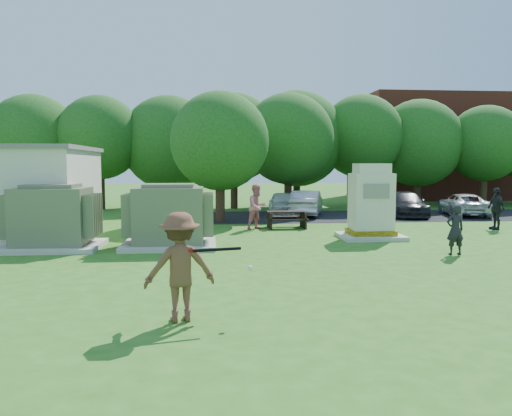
{
  "coord_description": "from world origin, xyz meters",
  "views": [
    {
      "loc": [
        -1.46,
        -11.88,
        2.7
      ],
      "look_at": [
        0.0,
        4.0,
        1.3
      ],
      "focal_mm": 35.0,
      "sensor_mm": 36.0,
      "label": 1
    }
  ],
  "objects": [
    {
      "name": "ground",
      "position": [
        0.0,
        0.0,
        0.0
      ],
      "size": [
        120.0,
        120.0,
        0.0
      ],
      "primitive_type": "plane",
      "color": "#2D6619",
      "rests_on": "ground"
    },
    {
      "name": "tree_row",
      "position": [
        1.75,
        18.5,
        4.15
      ],
      "size": [
        41.3,
        13.3,
        7.3
      ],
      "color": "#47301E",
      "rests_on": "ground"
    },
    {
      "name": "person_at_picnic",
      "position": [
        0.48,
        8.65,
        0.94
      ],
      "size": [
        1.16,
        1.1,
        1.88
      ],
      "primitive_type": "imported",
      "rotation": [
        0.0,
        0.0,
        0.57
      ],
      "color": "#D36F7E",
      "rests_on": "ground"
    },
    {
      "name": "batter",
      "position": [
        -1.99,
        -3.37,
        0.94
      ],
      "size": [
        1.34,
        0.94,
        1.89
      ],
      "primitive_type": "imported",
      "rotation": [
        0.0,
        0.0,
        3.35
      ],
      "color": "brown",
      "rests_on": "ground"
    },
    {
      "name": "transformer_left",
      "position": [
        -6.5,
        4.5,
        0.97
      ],
      "size": [
        3.0,
        2.4,
        2.07
      ],
      "color": "beige",
      "rests_on": "ground"
    },
    {
      "name": "car_dark",
      "position": [
        8.68,
        13.25,
        0.63
      ],
      "size": [
        2.43,
        4.56,
        1.26
      ],
      "primitive_type": "imported",
      "rotation": [
        0.0,
        0.0,
        -0.16
      ],
      "color": "black",
      "rests_on": "ground"
    },
    {
      "name": "picnic_table",
      "position": [
        1.76,
        8.99,
        0.45
      ],
      "size": [
        1.68,
        1.26,
        0.72
      ],
      "color": "black",
      "rests_on": "ground"
    },
    {
      "name": "generator_cabinet",
      "position": [
        4.36,
        5.7,
        1.19
      ],
      "size": [
        2.24,
        1.83,
        2.73
      ],
      "color": "beige",
      "rests_on": "ground"
    },
    {
      "name": "parking_strip",
      "position": [
        7.0,
        13.5,
        0.01
      ],
      "size": [
        20.0,
        6.0,
        0.01
      ],
      "primitive_type": "cube",
      "color": "#232326",
      "rests_on": "ground"
    },
    {
      "name": "car_silver_b",
      "position": [
        11.83,
        13.2,
        0.58
      ],
      "size": [
        2.79,
        4.5,
        1.16
      ],
      "primitive_type": "imported",
      "rotation": [
        0.0,
        0.0,
        2.92
      ],
      "color": "silver",
      "rests_on": "ground"
    },
    {
      "name": "brick_building",
      "position": [
        18.0,
        27.0,
        4.0
      ],
      "size": [
        15.0,
        8.0,
        8.0
      ],
      "primitive_type": "cube",
      "color": "maroon",
      "rests_on": "ground"
    },
    {
      "name": "person_by_generator",
      "position": [
        5.81,
        2.26,
        0.75
      ],
      "size": [
        0.57,
        0.39,
        1.51
      ],
      "primitive_type": "imported",
      "rotation": [
        0.0,
        0.0,
        3.2
      ],
      "color": "black",
      "rests_on": "ground"
    },
    {
      "name": "car_white",
      "position": [
        2.35,
        13.85,
        0.64
      ],
      "size": [
        1.82,
        3.88,
        1.28
      ],
      "primitive_type": "imported",
      "rotation": [
        0.0,
        0.0,
        -0.08
      ],
      "color": "silver",
      "rests_on": "ground"
    },
    {
      "name": "person_walking_right",
      "position": [
        10.32,
        7.67,
        0.87
      ],
      "size": [
        0.47,
        1.04,
        1.74
      ],
      "primitive_type": "imported",
      "rotation": [
        0.0,
        0.0,
        4.76
      ],
      "color": "black",
      "rests_on": "ground"
    },
    {
      "name": "car_silver_a",
      "position": [
        3.56,
        13.81,
        0.67
      ],
      "size": [
        2.51,
        4.29,
        1.34
      ],
      "primitive_type": "imported",
      "rotation": [
        0.0,
        0.0,
        2.85
      ],
      "color": "#B3B3B8",
      "rests_on": "ground"
    },
    {
      "name": "batting_equipment",
      "position": [
        -1.35,
        -3.41,
        1.18
      ],
      "size": [
        1.17,
        0.27,
        0.41
      ],
      "color": "black",
      "rests_on": "ground"
    },
    {
      "name": "transformer_right",
      "position": [
        -2.8,
        4.5,
        0.97
      ],
      "size": [
        3.0,
        2.4,
        2.07
      ],
      "color": "beige",
      "rests_on": "ground"
    }
  ]
}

